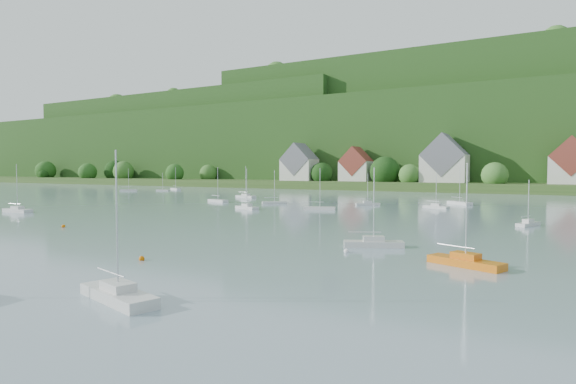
{
  "coord_description": "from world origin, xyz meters",
  "views": [
    {
      "loc": [
        42.18,
        5.78,
        7.75
      ],
      "look_at": [
        2.93,
        75.0,
        4.0
      ],
      "focal_mm": 30.02,
      "sensor_mm": 36.0,
      "label": 1
    }
  ],
  "objects_px": {
    "near_sailboat_3": "(374,243)",
    "near_sailboat_4": "(118,293)",
    "near_sailboat_6": "(18,210)",
    "near_sailboat_5": "(466,261)"
  },
  "relations": [
    {
      "from": "near_sailboat_4",
      "to": "near_sailboat_6",
      "type": "bearing_deg",
      "value": 169.0
    },
    {
      "from": "near_sailboat_4",
      "to": "near_sailboat_6",
      "type": "height_order",
      "value": "near_sailboat_4"
    },
    {
      "from": "near_sailboat_3",
      "to": "near_sailboat_4",
      "type": "distance_m",
      "value": 27.13
    },
    {
      "from": "near_sailboat_4",
      "to": "near_sailboat_6",
      "type": "relative_size",
      "value": 1.02
    },
    {
      "from": "near_sailboat_4",
      "to": "near_sailboat_5",
      "type": "relative_size",
      "value": 1.08
    },
    {
      "from": "near_sailboat_3",
      "to": "near_sailboat_4",
      "type": "height_order",
      "value": "near_sailboat_4"
    },
    {
      "from": "near_sailboat_3",
      "to": "near_sailboat_6",
      "type": "height_order",
      "value": "near_sailboat_6"
    },
    {
      "from": "near_sailboat_3",
      "to": "near_sailboat_6",
      "type": "xyz_separation_m",
      "value": [
        -68.92,
        5.32,
        0.02
      ]
    },
    {
      "from": "near_sailboat_5",
      "to": "near_sailboat_6",
      "type": "relative_size",
      "value": 0.95
    },
    {
      "from": "near_sailboat_6",
      "to": "near_sailboat_4",
      "type": "bearing_deg",
      "value": -27.71
    }
  ]
}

